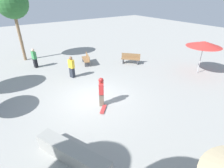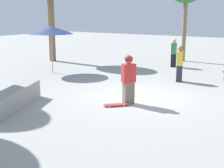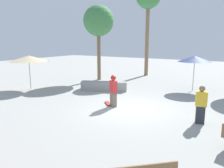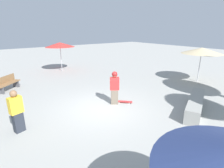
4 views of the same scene
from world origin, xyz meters
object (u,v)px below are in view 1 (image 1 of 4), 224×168
(skater_main, at_px, (101,91))
(bystander_watching, at_px, (34,58))
(skateboard, at_px, (103,109))
(bench_far, at_px, (131,59))
(bench_near, at_px, (86,59))
(concrete_ledge, at_px, (72,154))
(palm_tree_right, at_px, (12,3))
(bystander_far, at_px, (72,67))
(shade_umbrella_red, at_px, (204,44))

(skater_main, height_order, bystander_watching, skater_main)
(skateboard, relative_size, bench_far, 0.48)
(skater_main, bearing_deg, bench_near, -166.62)
(concrete_ledge, bearing_deg, palm_tree_right, 175.93)
(bystander_watching, bearing_deg, palm_tree_right, -2.18)
(bystander_far, bearing_deg, shade_umbrella_red, 42.63)
(bystander_far, bearing_deg, bench_near, 113.66)
(bench_far, xyz_separation_m, bystander_far, (-0.30, -5.25, 0.36))
(skater_main, relative_size, shade_umbrella_red, 0.67)
(skateboard, distance_m, bench_near, 6.87)
(skater_main, distance_m, bystander_watching, 7.84)
(bench_near, height_order, shade_umbrella_red, shade_umbrella_red)
(skateboard, height_order, concrete_ledge, concrete_ledge)
(skater_main, xyz_separation_m, concrete_ledge, (2.43, -2.78, -0.57))
(skateboard, height_order, bench_near, bench_near)
(concrete_ledge, bearing_deg, bystander_far, 156.30)
(bench_near, height_order, bystander_far, bystander_far)
(bystander_watching, bearing_deg, concrete_ledge, 162.80)
(skateboard, height_order, bench_far, bench_far)
(skateboard, relative_size, bench_near, 0.43)
(bystander_watching, height_order, bystander_far, same)
(skater_main, bearing_deg, bystander_watching, -135.01)
(skateboard, height_order, bystander_watching, bystander_watching)
(shade_umbrella_red, bearing_deg, skateboard, -90.86)
(shade_umbrella_red, xyz_separation_m, bystander_far, (-4.80, -8.12, -1.46))
(concrete_ledge, xyz_separation_m, palm_tree_right, (-12.53, 0.89, 4.42))
(bystander_far, bearing_deg, skateboard, -20.90)
(bench_near, bearing_deg, skateboard, 177.00)
(bench_near, bearing_deg, bench_far, -105.48)
(concrete_ledge, height_order, palm_tree_right, palm_tree_right)
(skater_main, height_order, bench_near, skater_main)
(concrete_ledge, relative_size, bench_near, 1.84)
(skateboard, bearing_deg, bench_far, 173.43)
(bench_far, distance_m, palm_tree_right, 10.47)
(bench_near, distance_m, bystander_watching, 4.13)
(shade_umbrella_red, xyz_separation_m, bystander_watching, (-8.27, -9.80, -1.46))
(bystander_watching, bearing_deg, skateboard, 179.15)
(bench_near, xyz_separation_m, palm_tree_right, (-4.13, -4.09, 4.30))
(bench_far, height_order, bystander_watching, bystander_watching)
(skater_main, xyz_separation_m, bench_far, (-3.91, 5.39, -0.45))
(palm_tree_right, bearing_deg, bystander_far, 18.98)
(skater_main, relative_size, bench_far, 1.11)
(bystander_far, bearing_deg, bench_far, 69.89)
(skater_main, distance_m, palm_tree_right, 10.97)
(bystander_far, bearing_deg, concrete_ledge, -40.49)
(shade_umbrella_red, xyz_separation_m, palm_tree_right, (-10.68, -10.14, 2.49))
(shade_umbrella_red, distance_m, palm_tree_right, 14.94)
(skater_main, bearing_deg, bystander_far, -148.26)
(bystander_watching, bearing_deg, bench_near, -124.85)
(concrete_ledge, relative_size, palm_tree_right, 0.51)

